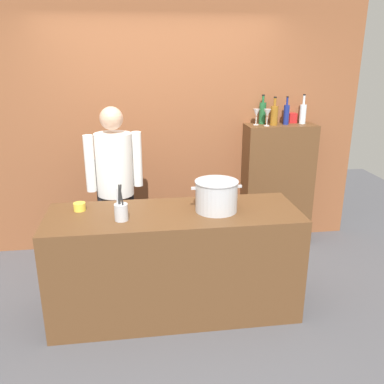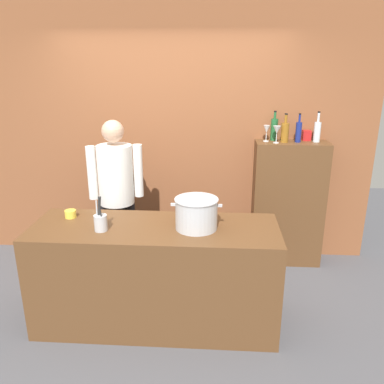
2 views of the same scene
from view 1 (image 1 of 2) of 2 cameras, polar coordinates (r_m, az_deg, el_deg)
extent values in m
plane|color=#4C4C51|center=(3.72, -2.31, -15.82)|extent=(8.00, 8.00, 0.00)
cube|color=brown|center=(4.50, -4.40, 10.93)|extent=(4.40, 0.10, 3.00)
cube|color=brown|center=(3.49, -2.40, -9.72)|extent=(2.03, 0.70, 0.90)
cube|color=brown|center=(4.74, 11.68, 0.90)|extent=(0.76, 0.32, 1.38)
cylinder|color=black|center=(4.13, -8.78, -5.62)|extent=(0.14, 0.14, 0.84)
cylinder|color=black|center=(4.10, -11.51, -6.01)|extent=(0.14, 0.14, 0.84)
cylinder|color=white|center=(3.88, -10.73, 3.78)|extent=(0.34, 0.34, 0.58)
cube|color=black|center=(4.11, -11.05, 1.14)|extent=(0.30, 0.09, 0.52)
cylinder|color=white|center=(3.92, -7.61, 4.54)|extent=(0.09, 0.09, 0.52)
cylinder|color=white|center=(3.83, -13.98, 3.83)|extent=(0.09, 0.09, 0.52)
sphere|color=tan|center=(3.79, -11.13, 9.99)|extent=(0.21, 0.21, 0.21)
cylinder|color=#B7BABF|center=(3.29, 3.40, -0.61)|extent=(0.34, 0.34, 0.24)
cylinder|color=#B7BABF|center=(3.25, 3.44, 1.46)|extent=(0.35, 0.35, 0.01)
cube|color=#B7BABF|center=(3.24, 0.19, 0.53)|extent=(0.04, 0.02, 0.02)
cube|color=#B7BABF|center=(3.31, 6.59, 0.80)|extent=(0.04, 0.02, 0.02)
cylinder|color=#B7BABF|center=(3.16, -9.78, -2.77)|extent=(0.10, 0.10, 0.13)
cylinder|color=#B7BABF|center=(3.14, -10.29, -1.61)|extent=(0.01, 0.03, 0.23)
cylinder|color=#262626|center=(3.12, -9.57, -1.76)|extent=(0.03, 0.03, 0.22)
cylinder|color=#262626|center=(3.14, -10.10, -1.30)|extent=(0.03, 0.04, 0.26)
cylinder|color=#262626|center=(3.14, -9.96, -1.28)|extent=(0.04, 0.03, 0.26)
cylinder|color=yellow|center=(3.44, -15.32, -1.98)|extent=(0.10, 0.10, 0.06)
cylinder|color=#1E592D|center=(4.58, 9.74, 10.72)|extent=(0.07, 0.07, 0.23)
cylinder|color=#1E592D|center=(4.56, 9.85, 12.57)|extent=(0.03, 0.03, 0.07)
cylinder|color=black|center=(4.56, 9.88, 13.09)|extent=(0.03, 0.03, 0.01)
cylinder|color=#8C5919|center=(4.52, 11.31, 10.34)|extent=(0.08, 0.08, 0.20)
cylinder|color=#8C5919|center=(4.50, 11.43, 12.13)|extent=(0.03, 0.03, 0.09)
cylinder|color=black|center=(4.49, 11.47, 12.75)|extent=(0.03, 0.03, 0.01)
cylinder|color=silver|center=(4.68, 15.10, 10.37)|extent=(0.07, 0.07, 0.20)
cylinder|color=silver|center=(4.66, 15.26, 12.21)|extent=(0.02, 0.02, 0.10)
cylinder|color=black|center=(4.65, 15.32, 12.87)|extent=(0.03, 0.03, 0.01)
cylinder|color=navy|center=(4.58, 12.94, 10.39)|extent=(0.06, 0.06, 0.21)
cylinder|color=navy|center=(4.56, 13.07, 12.16)|extent=(0.02, 0.02, 0.08)
cylinder|color=black|center=(4.56, 13.11, 12.72)|extent=(0.02, 0.02, 0.01)
cylinder|color=silver|center=(4.51, 8.84, 9.21)|extent=(0.06, 0.06, 0.01)
cylinder|color=silver|center=(4.50, 8.87, 9.76)|extent=(0.01, 0.01, 0.08)
cone|color=silver|center=(4.49, 8.92, 10.79)|extent=(0.07, 0.07, 0.08)
cylinder|color=silver|center=(4.46, 10.30, 9.04)|extent=(0.06, 0.06, 0.01)
cylinder|color=silver|center=(4.46, 10.34, 9.64)|extent=(0.01, 0.01, 0.09)
cone|color=silver|center=(4.44, 10.40, 10.72)|extent=(0.08, 0.08, 0.08)
cube|color=red|center=(4.72, 13.71, 9.95)|extent=(0.09, 0.09, 0.11)
camera|label=2|loc=(0.80, 74.45, 10.65)|focal=36.70mm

